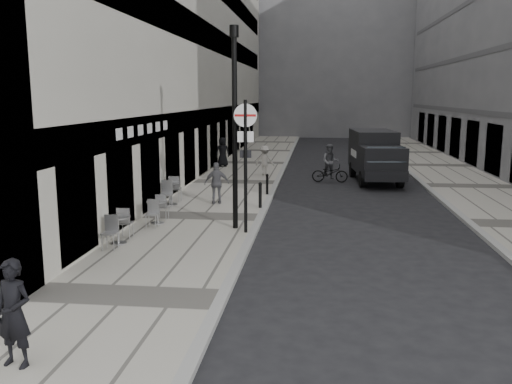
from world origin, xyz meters
TOP-DOWN VIEW (x-y plane):
  - ground at (0.00, 0.00)m, footprint 120.00×120.00m
  - sidewalk at (-2.00, 18.00)m, footprint 4.00×60.00m
  - far_sidewalk at (9.00, 18.00)m, footprint 4.00×60.00m
  - building_left at (-6.00, 24.50)m, footprint 4.00×45.00m
  - building_far at (1.50, 56.00)m, footprint 24.00×16.00m
  - walking_man at (-2.63, -0.38)m, footprint 0.68×0.51m
  - sign_post at (-0.20, 8.22)m, footprint 0.69×0.11m
  - lamppost at (-0.60, 8.75)m, footprint 0.28×0.28m
  - bollard_near at (-0.15, 11.95)m, footprint 0.12×0.12m
  - bollard_far at (-0.15, 14.76)m, footprint 0.11×0.11m
  - panel_van at (4.79, 19.58)m, footprint 2.38×5.47m
  - cyclist at (2.57, 19.07)m, footprint 1.77×0.67m
  - pedestrian_a at (-1.88, 12.50)m, footprint 1.01×0.61m
  - pedestrian_b at (-0.78, 20.22)m, footprint 1.09×0.74m
  - pedestrian_c at (-3.60, 23.56)m, footprint 0.98×0.83m
  - cafe_table_near at (-3.60, 6.55)m, footprint 0.72×1.62m
  - cafe_table_mid at (-3.22, 9.07)m, footprint 0.68×1.54m
  - cafe_table_far at (-3.60, 12.11)m, footprint 0.79×1.79m

SIDE VIEW (x-z plane):
  - ground at x=0.00m, z-range 0.00..0.00m
  - sidewalk at x=-2.00m, z-range 0.00..0.12m
  - far_sidewalk at x=9.00m, z-range 0.00..0.12m
  - bollard_far at x=-0.15m, z-range 0.12..0.93m
  - cafe_table_mid at x=-3.22m, z-range 0.13..1.00m
  - bollard_near at x=-0.15m, z-range 0.12..1.01m
  - cafe_table_near at x=-3.60m, z-range 0.13..1.05m
  - cafe_table_far at x=-3.60m, z-range 0.13..1.15m
  - cyclist at x=2.57m, z-range -0.21..1.69m
  - pedestrian_b at x=-0.78m, z-range 0.12..1.68m
  - pedestrian_a at x=-1.88m, z-range 0.12..1.73m
  - walking_man at x=-2.63m, z-range 0.12..1.82m
  - pedestrian_c at x=-3.60m, z-range 0.12..1.83m
  - panel_van at x=4.79m, z-range 0.16..2.67m
  - sign_post at x=-0.20m, z-range 0.68..4.68m
  - lamppost at x=-0.60m, z-range 0.47..6.64m
  - building_left at x=-6.00m, z-range 0.00..18.00m
  - building_far at x=1.50m, z-range 0.00..22.00m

